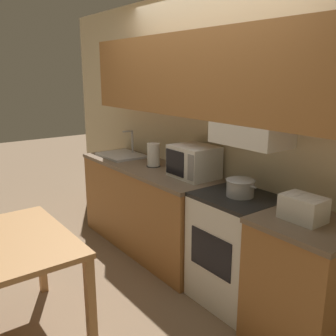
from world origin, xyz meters
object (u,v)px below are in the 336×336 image
(cooking_pot, at_px, (240,187))
(paper_towel_roll, at_px, (153,155))
(toaster, at_px, (303,208))
(stove_range, at_px, (235,249))
(dining_table, at_px, (16,254))
(microwave, at_px, (194,162))
(sink_basin, at_px, (121,155))

(cooking_pot, height_order, paper_towel_roll, paper_towel_roll)
(cooking_pot, relative_size, toaster, 1.08)
(stove_range, distance_m, paper_towel_roll, 1.28)
(paper_towel_roll, bearing_deg, stove_range, -0.45)
(cooking_pot, bearing_deg, dining_table, -111.34)
(toaster, bearing_deg, microwave, 174.98)
(cooking_pot, distance_m, sink_basin, 1.77)
(dining_table, bearing_deg, stove_range, 68.95)
(sink_basin, xyz_separation_m, dining_table, (1.17, -1.49, -0.28))
(microwave, height_order, toaster, microwave)
(stove_range, bearing_deg, cooking_pot, 34.77)
(microwave, distance_m, paper_towel_roll, 0.55)
(stove_range, bearing_deg, toaster, -3.23)
(toaster, distance_m, sink_basin, 2.34)
(stove_range, bearing_deg, sink_basin, -179.47)
(microwave, relative_size, sink_basin, 0.78)
(dining_table, bearing_deg, microwave, 90.96)
(stove_range, distance_m, toaster, 0.79)
(cooking_pot, relative_size, microwave, 0.75)
(sink_basin, xyz_separation_m, paper_towel_roll, (0.60, 0.03, 0.10))
(cooking_pot, height_order, toaster, toaster)
(toaster, relative_size, dining_table, 0.27)
(microwave, bearing_deg, dining_table, -89.04)
(cooking_pot, xyz_separation_m, paper_towel_roll, (-1.16, 0.00, 0.05))
(sink_basin, height_order, paper_towel_roll, sink_basin)
(stove_range, height_order, paper_towel_roll, paper_towel_roll)
(microwave, bearing_deg, toaster, -5.02)
(stove_range, relative_size, toaster, 3.25)
(stove_range, distance_m, cooking_pot, 0.52)
(paper_towel_roll, bearing_deg, dining_table, -69.36)
(sink_basin, relative_size, dining_table, 0.50)
(microwave, xyz_separation_m, sink_basin, (-1.15, -0.09, -0.13))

